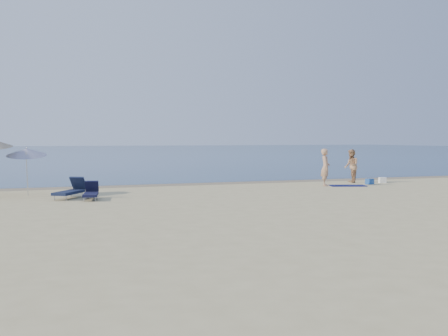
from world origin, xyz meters
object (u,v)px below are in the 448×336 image
object	(u,v)px
person_left	(325,167)
blue_cooler	(370,181)
person_right	(351,166)
umbrella_near	(26,152)

from	to	relation	value
person_left	blue_cooler	world-z (taller)	person_left
person_left	blue_cooler	size ratio (longest dim) A/B	4.65
person_right	blue_cooler	distance (m)	1.42
blue_cooler	umbrella_near	xyz separation A→B (m)	(-16.85, 0.15, 1.67)
person_left	person_right	world-z (taller)	person_left
blue_cooler	umbrella_near	distance (m)	16.94
blue_cooler	person_left	bearing A→B (deg)	165.70
blue_cooler	umbrella_near	size ratio (longest dim) A/B	0.19
person_left	person_right	size ratio (longest dim) A/B	1.04
person_left	umbrella_near	xyz separation A→B (m)	(-14.10, 0.30, 0.88)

